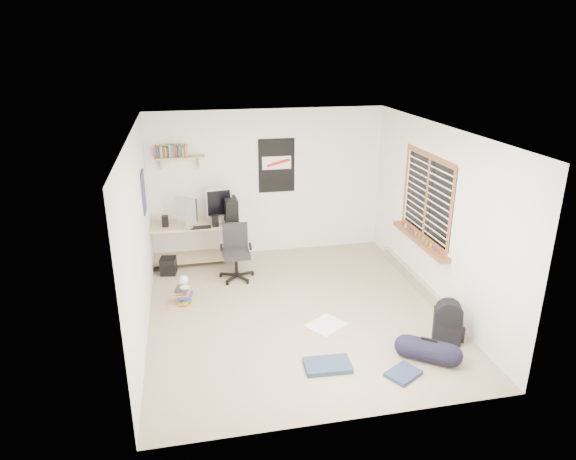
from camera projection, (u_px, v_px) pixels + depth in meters
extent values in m
cube|color=gray|center=(296.00, 311.00, 7.15)|extent=(4.00, 4.50, 0.01)
cube|color=white|center=(297.00, 130.00, 6.28)|extent=(4.00, 4.50, 0.01)
cube|color=silver|center=(268.00, 183.00, 8.79)|extent=(4.00, 0.01, 2.50)
cube|color=silver|center=(139.00, 238.00, 6.34)|extent=(0.01, 4.50, 2.50)
cube|color=silver|center=(438.00, 217.00, 7.10)|extent=(0.01, 4.50, 2.50)
cube|color=tan|center=(191.00, 242.00, 8.60)|extent=(1.65, 0.98, 0.71)
cube|color=#9D9DA2|center=(187.00, 217.00, 8.15)|extent=(0.35, 0.26, 0.39)
cube|color=#A1A0A5|center=(220.00, 210.00, 8.38)|extent=(0.43, 0.17, 0.46)
cube|color=black|center=(231.00, 211.00, 8.37)|extent=(0.21, 0.42, 0.43)
cube|color=black|center=(199.00, 228.00, 8.25)|extent=(0.39, 0.14, 0.02)
cube|color=black|center=(165.00, 221.00, 8.26)|extent=(0.11, 0.11, 0.20)
cube|color=black|center=(215.00, 221.00, 8.27)|extent=(0.11, 0.11, 0.20)
cube|color=black|center=(236.00, 250.00, 7.96)|extent=(0.61, 0.61, 0.87)
cube|color=tan|center=(180.00, 157.00, 8.22)|extent=(0.80, 0.22, 0.24)
cube|color=black|center=(277.00, 166.00, 8.69)|extent=(0.62, 0.03, 0.92)
cube|color=navy|center=(144.00, 192.00, 7.36)|extent=(0.02, 0.42, 0.60)
cube|color=brown|center=(426.00, 197.00, 7.30)|extent=(0.10, 1.50, 1.26)
cube|color=#B7B2A8|center=(418.00, 283.00, 7.77)|extent=(0.08, 2.50, 0.18)
cube|color=black|center=(447.00, 326.00, 6.38)|extent=(0.41, 0.38, 0.45)
cylinder|color=black|center=(428.00, 350.00, 5.99)|extent=(0.38, 0.38, 0.53)
cube|color=white|center=(326.00, 326.00, 6.74)|extent=(0.59, 0.57, 0.04)
cube|color=navy|center=(328.00, 365.00, 5.90)|extent=(0.55, 0.37, 0.06)
cube|color=#23304F|center=(403.00, 374.00, 5.76)|extent=(0.46, 0.43, 0.05)
cube|color=olive|center=(184.00, 294.00, 7.30)|extent=(0.46, 0.41, 0.27)
cube|color=white|center=(184.00, 280.00, 7.21)|extent=(0.19, 0.25, 0.22)
cube|color=black|center=(168.00, 266.00, 8.24)|extent=(0.27, 0.27, 0.27)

